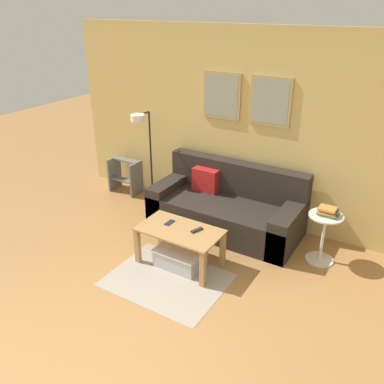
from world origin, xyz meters
name	(u,v)px	position (x,y,z in m)	size (l,w,h in m)	color
ground_plane	(100,355)	(0.00, 0.00, 0.00)	(16.00, 16.00, 0.00)	#A87542
wall_back	(250,128)	(0.00, 3.00, 1.28)	(5.60, 0.09, 2.55)	#D6B76B
area_rug	(167,280)	(-0.10, 1.17, 0.00)	(1.27, 0.98, 0.01)	#A39989
couch	(226,208)	(-0.08, 2.55, 0.29)	(1.98, 0.87, 0.85)	#28231E
coffee_table	(180,236)	(-0.15, 1.52, 0.37)	(0.95, 0.54, 0.45)	#AD7F4C
storage_bin	(180,257)	(-0.13, 1.49, 0.11)	(0.54, 0.40, 0.22)	#B2B2B7
floor_lamp	(144,145)	(-1.43, 2.56, 0.94)	(0.26, 0.48, 1.40)	black
side_table	(323,234)	(1.23, 2.43, 0.36)	(0.39, 0.39, 0.61)	silver
book_stack	(328,211)	(1.24, 2.45, 0.65)	(0.24, 0.18, 0.09)	#D18438
remote_control	(197,230)	(0.03, 1.59, 0.46)	(0.04, 0.15, 0.02)	#232328
cell_phone	(170,223)	(-0.33, 1.58, 0.46)	(0.07, 0.14, 0.01)	#1E2338
step_stool	(125,175)	(-1.98, 2.74, 0.29)	(0.48, 0.30, 0.53)	slate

